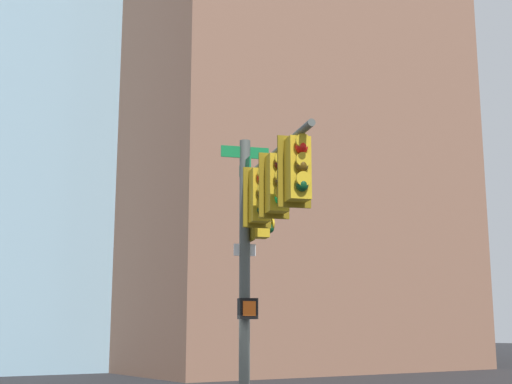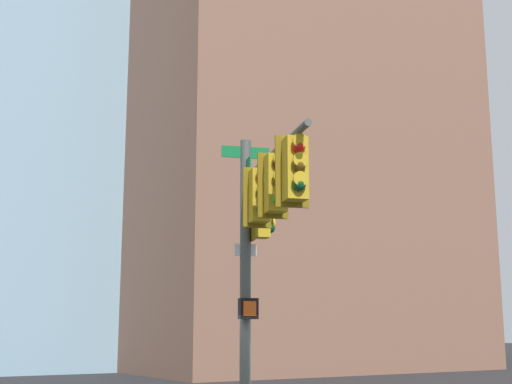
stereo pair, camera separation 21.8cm
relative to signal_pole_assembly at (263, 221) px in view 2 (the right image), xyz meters
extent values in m
cylinder|color=#4C514C|center=(-1.17, 0.34, -1.17)|extent=(0.22, 0.22, 6.07)
cylinder|color=#4C514C|center=(0.81, -0.33, 1.05)|extent=(4.01, 1.45, 0.12)
cylinder|color=#4C514C|center=(-0.46, 0.10, 0.60)|extent=(1.01, 0.41, 0.75)
cube|color=#0F6B33|center=(-1.17, 0.34, 1.61)|extent=(0.35, 0.97, 0.24)
cube|color=#0F6B33|center=(-1.17, 0.34, 1.31)|extent=(0.85, 0.31, 0.24)
cube|color=white|center=(-1.17, 0.34, -0.40)|extent=(0.17, 0.44, 0.24)
cube|color=gold|center=(-0.07, -0.03, 0.49)|extent=(0.43, 0.43, 1.00)
cube|color=#775E0F|center=(-0.25, 0.03, 0.49)|extent=(0.21, 0.53, 1.16)
sphere|color=red|center=(0.12, -0.09, 0.79)|extent=(0.20, 0.20, 0.20)
cylinder|color=gold|center=(0.19, -0.11, 0.88)|extent=(0.11, 0.23, 0.23)
sphere|color=#4C330A|center=(0.12, -0.09, 0.49)|extent=(0.20, 0.20, 0.20)
cylinder|color=gold|center=(0.19, -0.11, 0.58)|extent=(0.11, 0.23, 0.23)
sphere|color=#0A3819|center=(0.12, -0.09, 0.19)|extent=(0.20, 0.20, 0.20)
cylinder|color=gold|center=(0.19, -0.11, 0.28)|extent=(0.11, 0.23, 0.23)
cube|color=gold|center=(1.03, -0.40, 0.49)|extent=(0.43, 0.43, 1.00)
cube|color=#775E0F|center=(0.85, -0.34, 0.49)|extent=(0.21, 0.53, 1.16)
sphere|color=#470A07|center=(1.23, -0.46, 0.79)|extent=(0.20, 0.20, 0.20)
cylinder|color=gold|center=(1.29, -0.49, 0.88)|extent=(0.11, 0.23, 0.23)
sphere|color=#4C330A|center=(1.23, -0.46, 0.49)|extent=(0.20, 0.20, 0.20)
cylinder|color=gold|center=(1.29, -0.49, 0.58)|extent=(0.11, 0.23, 0.23)
sphere|color=green|center=(1.23, -0.46, 0.19)|extent=(0.20, 0.20, 0.20)
cylinder|color=gold|center=(1.29, -0.49, 0.28)|extent=(0.11, 0.23, 0.23)
cube|color=gold|center=(2.14, -0.77, 0.49)|extent=(0.43, 0.43, 1.00)
cube|color=#775E0F|center=(1.96, -0.71, 0.49)|extent=(0.21, 0.53, 1.16)
sphere|color=red|center=(2.33, -0.84, 0.79)|extent=(0.20, 0.20, 0.20)
cylinder|color=gold|center=(2.39, -0.86, 0.88)|extent=(0.11, 0.23, 0.23)
sphere|color=#4C330A|center=(2.33, -0.84, 0.49)|extent=(0.20, 0.20, 0.20)
cylinder|color=gold|center=(2.39, -0.86, 0.58)|extent=(0.11, 0.23, 0.23)
sphere|color=#0A3819|center=(2.33, -0.84, 0.19)|extent=(0.20, 0.20, 0.20)
cylinder|color=gold|center=(2.39, -0.86, 0.28)|extent=(0.11, 0.23, 0.23)
cube|color=gold|center=(-1.08, 0.64, 0.35)|extent=(0.43, 0.43, 1.00)
cube|color=#775E0F|center=(-1.14, 0.46, 0.35)|extent=(0.53, 0.21, 1.16)
sphere|color=red|center=(-1.01, 0.83, 0.65)|extent=(0.20, 0.20, 0.20)
cylinder|color=gold|center=(-0.99, 0.89, 0.74)|extent=(0.23, 0.11, 0.23)
sphere|color=#4C330A|center=(-1.01, 0.83, 0.35)|extent=(0.20, 0.20, 0.20)
cylinder|color=gold|center=(-0.99, 0.89, 0.44)|extent=(0.23, 0.11, 0.23)
sphere|color=#0A3819|center=(-1.01, 0.83, 0.05)|extent=(0.20, 0.20, 0.20)
cylinder|color=gold|center=(-0.99, 0.89, 0.14)|extent=(0.23, 0.11, 0.23)
cube|color=black|center=(-0.93, 0.26, -1.58)|extent=(0.35, 0.42, 0.40)
cube|color=#EA5914|center=(-0.80, 0.22, -1.58)|extent=(0.10, 0.25, 0.28)
cube|color=#845B47|center=(-27.23, 17.60, 19.57)|extent=(20.29, 20.37, 47.56)
cube|color=#845B47|center=(-38.05, 26.21, 9.91)|extent=(16.99, 17.69, 28.23)
cube|color=#8CB2C6|center=(-38.56, 12.23, 23.67)|extent=(25.51, 26.89, 55.76)
camera|label=1|loc=(10.86, -7.26, -1.99)|focal=49.94mm
camera|label=2|loc=(10.98, -7.07, -1.99)|focal=49.94mm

